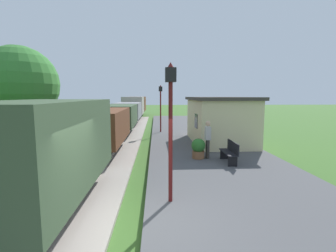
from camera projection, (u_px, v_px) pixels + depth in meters
ground_plane at (134, 235)px, 5.52m from camera, size 160.00×160.00×0.00m
platform_slab at (274, 226)px, 5.66m from camera, size 6.00×60.00×0.25m
track_ballast at (24, 235)px, 5.39m from camera, size 3.80×60.00×0.12m
rail_near at (57, 229)px, 5.41m from camera, size 0.07×60.00×0.14m
freight_train at (125, 113)px, 22.96m from camera, size 2.50×39.20×2.72m
station_hut at (219, 119)px, 15.12m from camera, size 3.50×5.80×2.78m
bench_near_hut at (230, 152)px, 10.52m from camera, size 0.42×1.50×0.91m
person_waiting at (208, 138)px, 11.23m from camera, size 0.25×0.39×1.71m
potted_planter at (198, 148)px, 11.23m from camera, size 0.64×0.64×0.92m
lamp_post_near at (171, 107)px, 6.39m from camera, size 0.28×0.28×3.70m
lamp_post_far at (161, 100)px, 19.22m from camera, size 0.28×0.28×3.70m
tree_trackside_far at (19, 84)px, 13.89m from camera, size 4.30×4.30×5.90m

